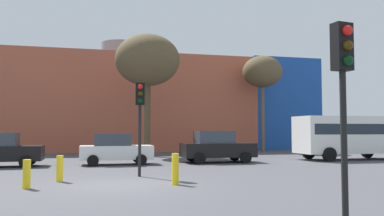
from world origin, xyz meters
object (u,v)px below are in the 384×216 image
(bare_tree_0, at_px, (147,61))
(bare_tree_2, at_px, (262,72))
(parked_car_2, at_px, (115,149))
(parked_car_3, at_px, (217,147))
(parked_car_1, at_px, (0,150))
(bollard_yellow_0, at_px, (175,169))
(traffic_light_near_right, at_px, (343,77))
(traffic_light_island, at_px, (140,107))
(bollard_yellow_2, at_px, (27,174))
(white_bus, at_px, (349,134))
(bollard_yellow_1, at_px, (60,169))

(bare_tree_0, height_order, bare_tree_2, bare_tree_0)
(parked_car_2, height_order, parked_car_3, parked_car_3)
(bare_tree_0, bearing_deg, parked_car_2, -111.42)
(parked_car_1, relative_size, bollard_yellow_0, 3.76)
(parked_car_2, relative_size, traffic_light_near_right, 1.00)
(traffic_light_island, height_order, bollard_yellow_0, traffic_light_island)
(traffic_light_near_right, height_order, traffic_light_island, traffic_light_near_right)
(traffic_light_near_right, distance_m, bollard_yellow_2, 9.92)
(white_bus, relative_size, bare_tree_2, 0.82)
(bare_tree_2, xyz_separation_m, bollard_yellow_1, (-15.22, -16.42, -6.36))
(traffic_light_island, relative_size, bollard_yellow_1, 4.03)
(parked_car_3, height_order, bollard_yellow_1, parked_car_3)
(white_bus, relative_size, bollard_yellow_0, 6.44)
(parked_car_3, bearing_deg, traffic_light_near_right, -98.86)
(traffic_light_island, xyz_separation_m, bollard_yellow_0, (0.91, -2.66, -2.23))
(parked_car_2, distance_m, bollard_yellow_0, 8.74)
(traffic_light_near_right, bearing_deg, bare_tree_0, 173.54)
(bollard_yellow_0, bearing_deg, traffic_light_near_right, -75.35)
(bollard_yellow_0, bearing_deg, bare_tree_0, 86.07)
(bare_tree_2, bearing_deg, bollard_yellow_2, -131.86)
(parked_car_1, bearing_deg, traffic_light_near_right, -59.62)
(white_bus, height_order, bare_tree_0, bare_tree_0)
(white_bus, height_order, bollard_yellow_1, white_bus)
(white_bus, height_order, bollard_yellow_0, white_bus)
(bollard_yellow_1, bearing_deg, bare_tree_0, 69.88)
(bollard_yellow_1, xyz_separation_m, bollard_yellow_2, (-0.88, -1.55, -0.01))
(bollard_yellow_0, bearing_deg, parked_car_3, 63.96)
(bollard_yellow_2, bearing_deg, bare_tree_0, 68.84)
(bollard_yellow_0, height_order, bollard_yellow_1, bollard_yellow_0)
(parked_car_2, distance_m, traffic_light_near_right, 15.93)
(parked_car_2, height_order, bare_tree_0, bare_tree_0)
(parked_car_1, distance_m, traffic_light_near_right, 18.02)
(bare_tree_2, bearing_deg, bollard_yellow_1, -132.83)
(traffic_light_island, bearing_deg, bollard_yellow_2, -53.25)
(traffic_light_near_right, relative_size, bollard_yellow_0, 3.65)
(bare_tree_2, distance_m, bollard_yellow_2, 24.95)
(traffic_light_island, xyz_separation_m, bollard_yellow_1, (-2.96, -0.90, -2.30))
(parked_car_2, xyz_separation_m, bare_tree_0, (2.58, 6.56, 6.04))
(bare_tree_2, height_order, bollard_yellow_0, bare_tree_2)
(parked_car_2, bearing_deg, bollard_yellow_0, -79.89)
(parked_car_3, xyz_separation_m, bollard_yellow_0, (-4.20, -8.60, -0.37))
(traffic_light_near_right, distance_m, bare_tree_2, 27.10)
(parked_car_3, distance_m, bollard_yellow_1, 10.58)
(parked_car_3, xyz_separation_m, white_bus, (8.86, 0.21, 0.73))
(parked_car_3, bearing_deg, bollard_yellow_0, -116.04)
(parked_car_3, distance_m, traffic_light_island, 8.05)
(white_bus, distance_m, bare_tree_2, 10.86)
(traffic_light_island, relative_size, bare_tree_2, 0.45)
(traffic_light_island, bearing_deg, bare_tree_0, 175.39)
(white_bus, bearing_deg, bollard_yellow_2, -154.25)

